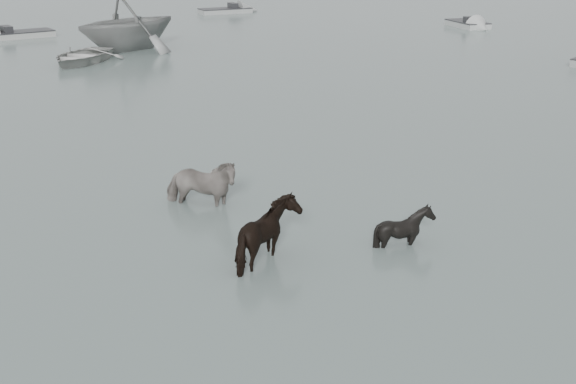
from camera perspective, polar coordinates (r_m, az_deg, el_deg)
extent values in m
plane|color=slate|center=(15.54, -4.28, -3.58)|extent=(140.00, 140.00, 0.00)
imported|color=black|center=(17.09, -6.96, 1.38)|extent=(1.89, 0.91, 1.57)
imported|color=black|center=(14.08, -1.45, -2.88)|extent=(1.41, 1.60, 1.48)
imported|color=black|center=(15.14, 9.22, -2.02)|extent=(1.33, 1.25, 1.19)
imported|color=#B2B2AD|center=(37.17, -16.03, 10.47)|extent=(3.53, 4.66, 0.91)
imported|color=gray|center=(40.53, -12.58, 13.16)|extent=(7.67, 7.95, 3.21)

